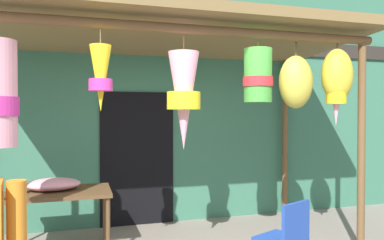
{
  "coord_description": "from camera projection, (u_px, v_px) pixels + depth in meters",
  "views": [
    {
      "loc": [
        -1.05,
        -3.51,
        1.69
      ],
      "look_at": [
        0.33,
        1.2,
        1.59
      ],
      "focal_mm": 35.2,
      "sensor_mm": 36.0,
      "label": 1
    }
  ],
  "objects": [
    {
      "name": "folding_chair",
      "position": [
        287.0,
        235.0,
        3.63
      ],
      "size": [
        0.53,
        0.53,
        0.84
      ],
      "color": "#2347A8",
      "rests_on": "ground_plane"
    },
    {
      "name": "shop_facade",
      "position": [
        152.0,
        78.0,
        5.83
      ],
      "size": [
        10.48,
        0.29,
        4.47
      ],
      "color": "#387056",
      "rests_on": "ground_plane"
    },
    {
      "name": "display_table",
      "position": [
        58.0,
        198.0,
        4.49
      ],
      "size": [
        1.22,
        0.77,
        0.75
      ],
      "color": "brown",
      "rests_on": "ground_plane"
    },
    {
      "name": "market_stall_canopy",
      "position": [
        174.0,
        52.0,
        4.54
      ],
      "size": [
        4.97,
        2.28,
        2.82
      ],
      "color": "brown",
      "rests_on": "ground_plane"
    },
    {
      "name": "flower_heap_on_table",
      "position": [
        54.0,
        184.0,
        4.53
      ],
      "size": [
        0.64,
        0.44,
        0.14
      ],
      "color": "pink",
      "rests_on": "display_table"
    }
  ]
}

